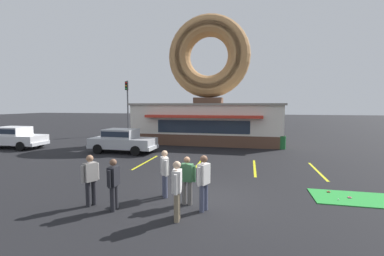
{
  "coord_description": "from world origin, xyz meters",
  "views": [
    {
      "loc": [
        1.51,
        -8.39,
        3.25
      ],
      "look_at": [
        -1.47,
        5.0,
        2.0
      ],
      "focal_mm": 24.0,
      "sensor_mm": 36.0,
      "label": 1
    }
  ],
  "objects_px": {
    "pedestrian_blue_sweater_man": "(177,188)",
    "pedestrian_clipboard_woman": "(114,182)",
    "pedestrian_hooded_kid": "(187,178)",
    "pedestrian_leather_jacket_man": "(90,178)",
    "traffic_light_pole": "(127,100)",
    "car_white": "(15,136)",
    "trash_bin": "(282,142)",
    "pedestrian_beanie_man": "(165,171)",
    "pedestrian_crossing_woman": "(204,180)",
    "car_silver": "(122,140)",
    "golf_ball": "(338,199)"
  },
  "relations": [
    {
      "from": "trash_bin",
      "to": "pedestrian_blue_sweater_man",
      "type": "bearing_deg",
      "value": -108.46
    },
    {
      "from": "pedestrian_clipboard_woman",
      "to": "pedestrian_hooded_kid",
      "type": "bearing_deg",
      "value": 24.53
    },
    {
      "from": "golf_ball",
      "to": "car_white",
      "type": "relative_size",
      "value": 0.01
    },
    {
      "from": "pedestrian_blue_sweater_man",
      "to": "pedestrian_clipboard_woman",
      "type": "relative_size",
      "value": 1.05
    },
    {
      "from": "pedestrian_blue_sweater_man",
      "to": "traffic_light_pole",
      "type": "height_order",
      "value": "traffic_light_pole"
    },
    {
      "from": "car_white",
      "to": "pedestrian_crossing_woman",
      "type": "height_order",
      "value": "pedestrian_crossing_woman"
    },
    {
      "from": "car_white",
      "to": "pedestrian_hooded_kid",
      "type": "distance_m",
      "value": 17.11
    },
    {
      "from": "car_white",
      "to": "pedestrian_beanie_man",
      "type": "relative_size",
      "value": 2.75
    },
    {
      "from": "golf_ball",
      "to": "trash_bin",
      "type": "distance_m",
      "value": 10.36
    },
    {
      "from": "car_white",
      "to": "pedestrian_blue_sweater_man",
      "type": "xyz_separation_m",
      "value": [
        15.22,
        -9.01,
        0.07
      ]
    },
    {
      "from": "pedestrian_leather_jacket_man",
      "to": "traffic_light_pole",
      "type": "distance_m",
      "value": 20.14
    },
    {
      "from": "pedestrian_leather_jacket_man",
      "to": "pedestrian_clipboard_woman",
      "type": "relative_size",
      "value": 1.03
    },
    {
      "from": "pedestrian_clipboard_woman",
      "to": "trash_bin",
      "type": "xyz_separation_m",
      "value": [
        6.4,
        12.68,
        -0.39
      ]
    },
    {
      "from": "pedestrian_leather_jacket_man",
      "to": "pedestrian_clipboard_woman",
      "type": "xyz_separation_m",
      "value": [
        0.91,
        -0.17,
        -0.03
      ]
    },
    {
      "from": "pedestrian_clipboard_woman",
      "to": "traffic_light_pole",
      "type": "relative_size",
      "value": 0.28
    },
    {
      "from": "traffic_light_pole",
      "to": "pedestrian_leather_jacket_man",
      "type": "bearing_deg",
      "value": -66.83
    },
    {
      "from": "golf_ball",
      "to": "pedestrian_hooded_kid",
      "type": "distance_m",
      "value": 5.2
    },
    {
      "from": "pedestrian_hooded_kid",
      "to": "pedestrian_leather_jacket_man",
      "type": "height_order",
      "value": "pedestrian_leather_jacket_man"
    },
    {
      "from": "pedestrian_hooded_kid",
      "to": "pedestrian_clipboard_woman",
      "type": "height_order",
      "value": "pedestrian_clipboard_woman"
    },
    {
      "from": "pedestrian_leather_jacket_man",
      "to": "pedestrian_crossing_woman",
      "type": "height_order",
      "value": "pedestrian_crossing_woman"
    },
    {
      "from": "pedestrian_clipboard_woman",
      "to": "pedestrian_crossing_woman",
      "type": "distance_m",
      "value": 2.76
    },
    {
      "from": "pedestrian_beanie_man",
      "to": "pedestrian_clipboard_woman",
      "type": "bearing_deg",
      "value": -128.81
    },
    {
      "from": "pedestrian_blue_sweater_man",
      "to": "pedestrian_beanie_man",
      "type": "xyz_separation_m",
      "value": [
        -0.93,
        1.68,
        -0.02
      ]
    },
    {
      "from": "car_silver",
      "to": "trash_bin",
      "type": "height_order",
      "value": "car_silver"
    },
    {
      "from": "pedestrian_crossing_woman",
      "to": "pedestrian_blue_sweater_man",
      "type": "bearing_deg",
      "value": -127.79
    },
    {
      "from": "pedestrian_beanie_man",
      "to": "traffic_light_pole",
      "type": "relative_size",
      "value": 0.29
    },
    {
      "from": "pedestrian_clipboard_woman",
      "to": "pedestrian_beanie_man",
      "type": "distance_m",
      "value": 1.84
    },
    {
      "from": "pedestrian_beanie_man",
      "to": "traffic_light_pole",
      "type": "bearing_deg",
      "value": 120.15
    },
    {
      "from": "golf_ball",
      "to": "traffic_light_pole",
      "type": "xyz_separation_m",
      "value": [
        -15.78,
        16.16,
        3.66
      ]
    },
    {
      "from": "car_silver",
      "to": "traffic_light_pole",
      "type": "bearing_deg",
      "value": 114.44
    },
    {
      "from": "pedestrian_blue_sweater_man",
      "to": "pedestrian_hooded_kid",
      "type": "height_order",
      "value": "pedestrian_blue_sweater_man"
    },
    {
      "from": "pedestrian_blue_sweater_man",
      "to": "trash_bin",
      "type": "bearing_deg",
      "value": 71.54
    },
    {
      "from": "trash_bin",
      "to": "pedestrian_beanie_man",
      "type": "bearing_deg",
      "value": -115.0
    },
    {
      "from": "pedestrian_hooded_kid",
      "to": "pedestrian_leather_jacket_man",
      "type": "relative_size",
      "value": 0.95
    },
    {
      "from": "car_silver",
      "to": "traffic_light_pole",
      "type": "height_order",
      "value": "traffic_light_pole"
    },
    {
      "from": "golf_ball",
      "to": "pedestrian_leather_jacket_man",
      "type": "height_order",
      "value": "pedestrian_leather_jacket_man"
    },
    {
      "from": "pedestrian_blue_sweater_man",
      "to": "pedestrian_beanie_man",
      "type": "height_order",
      "value": "pedestrian_blue_sweater_man"
    },
    {
      "from": "traffic_light_pole",
      "to": "pedestrian_crossing_woman",
      "type": "bearing_deg",
      "value": -57.45
    },
    {
      "from": "pedestrian_blue_sweater_man",
      "to": "traffic_light_pole",
      "type": "relative_size",
      "value": 0.29
    },
    {
      "from": "car_silver",
      "to": "pedestrian_beanie_man",
      "type": "xyz_separation_m",
      "value": [
        5.55,
        -7.45,
        0.05
      ]
    },
    {
      "from": "golf_ball",
      "to": "pedestrian_crossing_woman",
      "type": "distance_m",
      "value": 4.77
    },
    {
      "from": "golf_ball",
      "to": "trash_bin",
      "type": "relative_size",
      "value": 0.04
    },
    {
      "from": "car_white",
      "to": "pedestrian_crossing_woman",
      "type": "relative_size",
      "value": 2.64
    },
    {
      "from": "pedestrian_crossing_woman",
      "to": "traffic_light_pole",
      "type": "xyz_separation_m",
      "value": [
        -11.46,
        17.96,
        2.75
      ]
    },
    {
      "from": "pedestrian_blue_sweater_man",
      "to": "pedestrian_hooded_kid",
      "type": "xyz_separation_m",
      "value": [
        -0.0,
        1.19,
        -0.07
      ]
    },
    {
      "from": "pedestrian_beanie_man",
      "to": "pedestrian_crossing_woman",
      "type": "relative_size",
      "value": 0.96
    },
    {
      "from": "trash_bin",
      "to": "traffic_light_pole",
      "type": "relative_size",
      "value": 0.17
    },
    {
      "from": "pedestrian_blue_sweater_man",
      "to": "pedestrian_hooded_kid",
      "type": "bearing_deg",
      "value": 90.21
    },
    {
      "from": "pedestrian_leather_jacket_man",
      "to": "pedestrian_crossing_woman",
      "type": "xyz_separation_m",
      "value": [
        3.61,
        0.38,
        0.05
      ]
    },
    {
      "from": "golf_ball",
      "to": "pedestrian_leather_jacket_man",
      "type": "distance_m",
      "value": 8.27
    }
  ]
}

